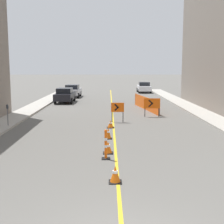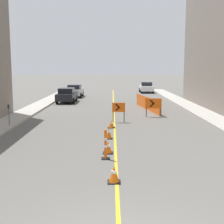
% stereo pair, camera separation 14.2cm
% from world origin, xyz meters
% --- Properties ---
extents(lane_stripe, '(0.12, 45.75, 0.01)m').
position_xyz_m(lane_stripe, '(0.00, 22.87, 0.00)').
color(lane_stripe, gold).
rests_on(lane_stripe, ground_plane).
extents(sidewalk_left, '(1.89, 45.75, 0.15)m').
position_xyz_m(sidewalk_left, '(-7.33, 22.87, 0.07)').
color(sidewalk_left, '#ADA89E').
rests_on(sidewalk_left, ground_plane).
extents(sidewalk_right, '(1.89, 45.75, 0.15)m').
position_xyz_m(sidewalk_right, '(7.33, 22.87, 0.07)').
color(sidewalk_right, '#ADA89E').
rests_on(sidewalk_right, ground_plane).
extents(traffic_cone_nearest, '(0.44, 0.44, 0.58)m').
position_xyz_m(traffic_cone_nearest, '(-0.09, 4.10, 0.28)').
color(traffic_cone_nearest, black).
rests_on(traffic_cone_nearest, ground_plane).
extents(traffic_cone_second, '(0.46, 0.46, 0.55)m').
position_xyz_m(traffic_cone_second, '(-0.34, 7.65, 0.27)').
color(traffic_cone_second, black).
rests_on(traffic_cone_second, ground_plane).
extents(traffic_cone_third, '(0.40, 0.40, 0.60)m').
position_xyz_m(traffic_cone_third, '(-0.33, 10.51, 0.29)').
color(traffic_cone_third, black).
rests_on(traffic_cone_third, ground_plane).
extents(traffic_cone_fourth, '(0.46, 0.46, 0.48)m').
position_xyz_m(traffic_cone_fourth, '(-0.20, 13.56, 0.24)').
color(traffic_cone_fourth, black).
rests_on(traffic_cone_fourth, ground_plane).
extents(delineator_post_front, '(0.36, 0.36, 1.27)m').
position_xyz_m(delineator_post_front, '(-0.43, 6.80, 0.55)').
color(delineator_post_front, black).
rests_on(delineator_post_front, ground_plane).
extents(arrow_barricade_primary, '(0.90, 0.10, 1.37)m').
position_xyz_m(arrow_barricade_primary, '(0.30, 15.58, 0.97)').
color(arrow_barricade_primary, '#EF560C').
rests_on(arrow_barricade_primary, ground_plane).
extents(arrow_barricade_secondary, '(1.26, 0.17, 1.44)m').
position_xyz_m(arrow_barricade_secondary, '(3.03, 17.93, 1.00)').
color(arrow_barricade_secondary, '#EF560C').
rests_on(arrow_barricade_secondary, ground_plane).
extents(safety_mesh_fence, '(1.32, 7.63, 1.14)m').
position_xyz_m(safety_mesh_fence, '(3.04, 21.95, 0.57)').
color(safety_mesh_fence, '#EF560C').
rests_on(safety_mesh_fence, ground_plane).
extents(parked_car_curb_near, '(1.94, 4.33, 1.59)m').
position_xyz_m(parked_car_curb_near, '(-5.06, 27.71, 0.80)').
color(parked_car_curb_near, black).
rests_on(parked_car_curb_near, ground_plane).
extents(parked_car_curb_mid, '(1.95, 4.35, 1.59)m').
position_xyz_m(parked_car_curb_mid, '(-4.93, 33.88, 0.80)').
color(parked_car_curb_mid, '#B7B7BC').
rests_on(parked_car_curb_mid, ground_plane).
extents(parked_car_curb_far, '(1.95, 4.34, 1.59)m').
position_xyz_m(parked_car_curb_far, '(4.98, 40.85, 0.80)').
color(parked_car_curb_far, silver).
rests_on(parked_car_curb_far, ground_plane).
extents(parking_meter_far_curb, '(0.12, 0.11, 1.35)m').
position_xyz_m(parking_meter_far_curb, '(-6.73, 13.69, 1.10)').
color(parking_meter_far_curb, '#4C4C51').
rests_on(parking_meter_far_curb, sidewalk_left).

